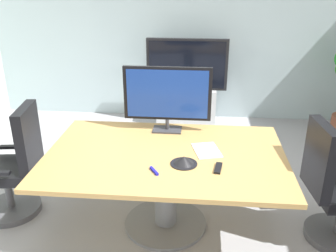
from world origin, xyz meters
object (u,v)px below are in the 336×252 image
Objects in this scene: wall_display_unit at (186,96)px; conference_phone at (184,161)px; tv_monitor at (167,95)px; conference_table at (165,170)px; remote_control at (218,168)px; office_chair_right at (334,194)px; office_chair_left at (15,170)px.

conference_phone is (0.10, -2.74, 0.34)m from wall_display_unit.
wall_display_unit is (0.10, 2.05, -0.66)m from tv_monitor.
conference_table is 0.53m from remote_control.
wall_display_unit is at bearing 92.03° from conference_phone.
conference_table is 1.44m from office_chair_right.
tv_monitor is 0.79m from conference_phone.
wall_display_unit is at bearing 106.47° from remote_control.
office_chair_left reaches higher than conference_table.
tv_monitor is (-1.47, 0.56, 0.65)m from office_chair_right.
office_chair_left is 2.90m from wall_display_unit.
conference_table is at bearing 82.22° from office_chair_right.
tv_monitor is (1.41, 0.43, 0.65)m from office_chair_left.
tv_monitor is at bearing 93.36° from conference_table.
conference_table is 1.45m from office_chair_left.
office_chair_left reaches higher than conference_phone.
conference_phone is (0.20, -0.69, -0.33)m from tv_monitor.
remote_control is (-0.99, -0.18, 0.30)m from office_chair_right.
wall_display_unit is 7.71× the size of remote_control.
wall_display_unit reaches higher than office_chair_left.
office_chair_right is 6.41× the size of remote_control.
wall_display_unit is 2.76m from conference_phone.
wall_display_unit is at bearing 88.39° from conference_table.
office_chair_right is 1.05m from remote_control.
wall_display_unit is at bearing 22.13° from office_chair_right.
remote_control is at bearing 72.92° from office_chair_left.
office_chair_right is 2.95m from wall_display_unit.
office_chair_left is at bearing 176.88° from conference_table.
tv_monitor reaches higher than office_chair_right.
remote_control is at bearing -82.40° from wall_display_unit.
wall_display_unit is at bearing 87.17° from tv_monitor.
office_chair_right is (1.44, -0.06, -0.12)m from conference_table.
conference_table is 0.32m from conference_phone.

